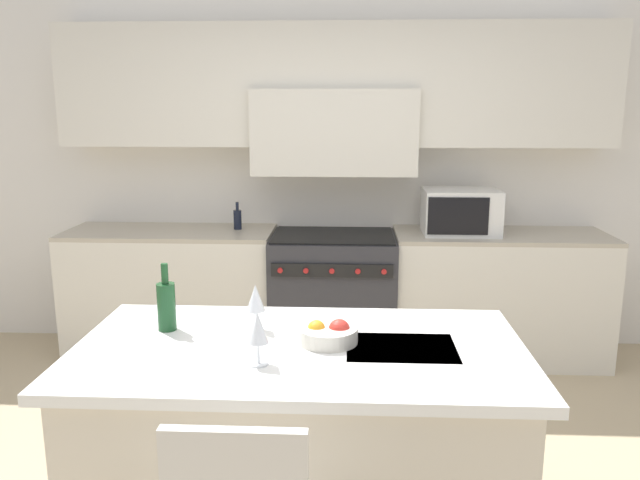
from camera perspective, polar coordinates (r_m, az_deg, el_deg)
The scene contains 10 objects.
back_cabinetry at distance 4.68m, azimuth 1.37°, elevation 9.43°, with size 10.00×0.46×2.70m.
back_counter at distance 4.64m, azimuth 1.22°, elevation -4.95°, with size 3.94×0.62×0.94m.
range_stove at distance 4.62m, azimuth 1.21°, elevation -5.12°, with size 0.90×0.70×0.92m.
microwave at distance 4.56m, azimuth 12.71°, elevation 2.56°, with size 0.53×0.39×0.32m.
kitchen_island at distance 2.76m, azimuth -1.81°, elevation -18.10°, with size 1.83×0.98×0.89m.
wine_bottle at distance 2.78m, azimuth -13.87°, elevation -5.78°, with size 0.08×0.08×0.30m.
wine_glass_near at distance 2.35m, azimuth -5.70°, elevation -8.14°, with size 0.08×0.08×0.20m.
wine_glass_far at distance 2.70m, azimuth -5.91°, elevation -5.42°, with size 0.08×0.08×0.20m.
fruit_bowl at distance 2.59m, azimuth 0.78°, elevation -8.54°, with size 0.25×0.25×0.10m.
oil_bottle_on_counter at distance 4.65m, azimuth -7.55°, elevation 1.92°, with size 0.06×0.06×0.20m.
Camera 1 is at (0.12, -2.45, 1.84)m, focal length 35.00 mm.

